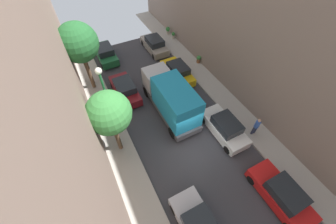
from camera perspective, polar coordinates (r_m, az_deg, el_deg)
ground at (r=15.67m, az=6.93°, el=-9.11°), size 32.00×32.00×0.00m
sidewalk_left at (r=14.69m, az=-10.56°, el=-16.56°), size 2.00×44.00×0.15m
sidewalk_right at (r=17.93m, az=20.64°, el=-2.19°), size 2.00×44.00×0.15m
parked_car_left_3 at (r=18.72m, az=-12.02°, el=6.23°), size 1.78×4.20×1.57m
parked_car_left_4 at (r=23.67m, az=-17.20°, el=15.49°), size 1.78×4.20×1.57m
parked_car_right_1 at (r=14.98m, az=29.29°, el=-19.56°), size 1.78×4.20×1.57m
parked_car_right_2 at (r=16.15m, az=15.63°, el=-4.18°), size 1.78×4.20×1.57m
parked_car_right_3 at (r=20.19m, az=2.69°, el=11.20°), size 1.78×4.20×1.57m
parked_car_right_4 at (r=24.13m, az=-3.83°, el=18.34°), size 1.78×4.20×1.57m
delivery_truck at (r=16.08m, az=0.82°, el=3.97°), size 2.26×6.60×3.38m
pedestrian at (r=16.58m, az=23.59°, el=-3.63°), size 0.40×0.36×1.72m
street_tree_0 at (r=18.06m, az=-23.98°, el=17.30°), size 3.18×3.18×6.21m
street_tree_2 at (r=12.50m, az=-16.26°, el=-0.32°), size 2.76×2.76×5.39m
potted_plant_0 at (r=22.32m, az=8.59°, el=14.55°), size 0.44×0.44×0.81m
potted_plant_1 at (r=27.06m, az=-0.05°, el=22.01°), size 0.53×0.53×0.89m
potted_plant_3 at (r=26.16m, az=1.48°, el=20.78°), size 0.42×0.42×0.80m
lamp_post at (r=14.16m, az=-17.23°, el=5.37°), size 0.44×0.44×5.72m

